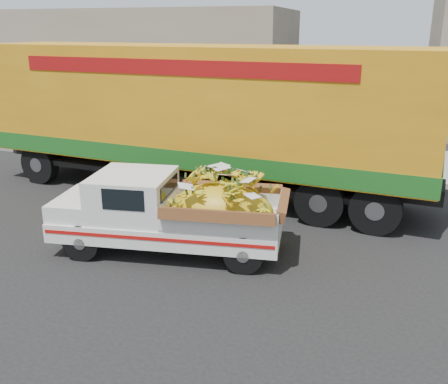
% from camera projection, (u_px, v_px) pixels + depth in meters
% --- Properties ---
extents(ground, '(100.00, 100.00, 0.00)m').
position_uv_depth(ground, '(114.00, 234.00, 10.70)').
color(ground, black).
rests_on(ground, ground).
extents(curb, '(60.00, 0.25, 0.15)m').
position_uv_depth(curb, '(204.00, 165.00, 15.80)').
color(curb, gray).
rests_on(curb, ground).
extents(sidewalk, '(60.00, 4.00, 0.14)m').
position_uv_depth(sidewalk, '(224.00, 150.00, 17.70)').
color(sidewalk, gray).
rests_on(sidewalk, ground).
extents(building_left, '(18.00, 6.00, 5.00)m').
position_uv_depth(building_left, '(106.00, 64.00, 24.60)').
color(building_left, gray).
rests_on(building_left, ground).
extents(pickup_truck, '(4.57, 2.18, 1.54)m').
position_uv_depth(pickup_truck, '(185.00, 212.00, 9.58)').
color(pickup_truck, black).
rests_on(pickup_truck, ground).
extents(semi_trailer, '(12.04, 3.74, 3.80)m').
position_uv_depth(semi_trailer, '(198.00, 114.00, 12.72)').
color(semi_trailer, black).
rests_on(semi_trailer, ground).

